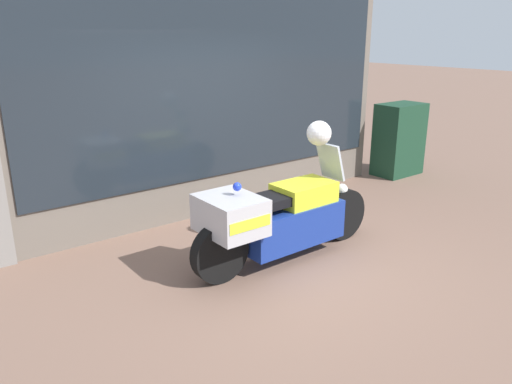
% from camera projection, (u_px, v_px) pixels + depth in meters
% --- Properties ---
extents(ground_plane, '(60.00, 60.00, 0.00)m').
position_uv_depth(ground_plane, '(282.00, 261.00, 5.65)').
color(ground_plane, '#7A5B4C').
extents(shop_building, '(6.82, 0.55, 3.52)m').
position_uv_depth(shop_building, '(155.00, 90.00, 6.34)').
color(shop_building, '#6B6056').
rests_on(shop_building, ground).
extents(window_display, '(5.36, 0.30, 1.85)m').
position_uv_depth(window_display, '(215.00, 177.00, 7.29)').
color(window_display, slate).
rests_on(window_display, ground).
extents(paramedic_motorcycle, '(2.48, 0.69, 1.25)m').
position_uv_depth(paramedic_motorcycle, '(277.00, 218.00, 5.48)').
color(paramedic_motorcycle, black).
rests_on(paramedic_motorcycle, ground).
extents(utility_cabinet, '(0.86, 0.54, 1.27)m').
position_uv_depth(utility_cabinet, '(399.00, 139.00, 8.90)').
color(utility_cabinet, '#193D28').
rests_on(utility_cabinet, ground).
extents(white_helmet, '(0.28, 0.28, 0.28)m').
position_uv_depth(white_helmet, '(319.00, 133.00, 5.57)').
color(white_helmet, white).
rests_on(white_helmet, paramedic_motorcycle).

